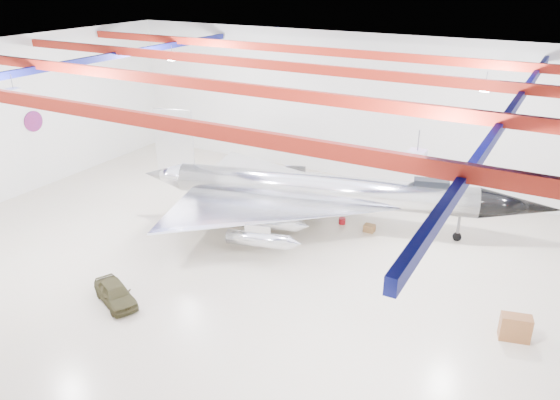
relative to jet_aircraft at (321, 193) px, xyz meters
The scene contains 16 objects.
floor 6.36m from the jet_aircraft, 102.67° to the right, with size 40.00×40.00×0.00m, color beige.
wall_back 9.84m from the jet_aircraft, 98.02° to the left, with size 40.00×40.00×0.00m, color silver.
wall_left 22.30m from the jet_aircraft, 164.82° to the right, with size 30.00×30.00×0.00m, color silver.
ceiling 10.51m from the jet_aircraft, 102.67° to the right, with size 40.00×40.00×0.00m, color #0A0F38.
ceiling_structure 9.96m from the jet_aircraft, 102.67° to the right, with size 39.50×29.50×1.08m.
wall_roundel 21.74m from the jet_aircraft, 169.91° to the right, with size 1.50×1.50×0.10m, color #B21414.
jet_aircraft is the anchor object (origin of this frame).
jeep 13.81m from the jet_aircraft, 112.04° to the right, with size 1.30×3.23×1.10m, color #3E3A1F.
desk 13.96m from the jet_aircraft, 26.49° to the right, with size 1.31×0.65×1.20m, color brown.
crate_ply 8.65m from the jet_aircraft, 169.59° to the right, with size 0.47×0.37×0.33m, color olive.
toolbox_red 3.55m from the jet_aircraft, 134.03° to the left, with size 0.51×0.41×0.36m, color maroon.
engine_drum 4.15m from the jet_aircraft, 139.95° to the right, with size 0.50×0.50×0.45m, color #59595B.
parts_bin 3.73m from the jet_aircraft, 15.54° to the left, with size 0.66×0.53×0.46m, color olive.
tool_chest 2.58m from the jet_aircraft, 44.47° to the left, with size 0.44×0.44×0.39m, color maroon.
oil_barrel 4.52m from the jet_aircraft, 169.82° to the right, with size 0.57×0.46×0.40m, color olive.
spares_box 5.46m from the jet_aircraft, 112.80° to the left, with size 0.44×0.44×0.40m, color #59595B.
Camera 1 is at (14.30, -22.85, 15.30)m, focal length 35.00 mm.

